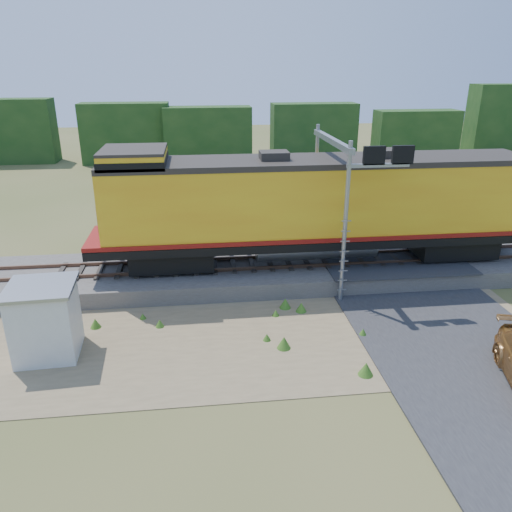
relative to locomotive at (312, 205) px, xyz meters
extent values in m
plane|color=#475123|center=(-2.87, -6.00, -3.69)|extent=(140.00, 140.00, 0.00)
cube|color=slate|center=(-2.87, 0.00, -3.29)|extent=(70.00, 5.00, 0.80)
cube|color=brown|center=(-2.87, -0.72, -2.81)|extent=(70.00, 0.10, 0.16)
cube|color=brown|center=(-2.87, 0.72, -2.81)|extent=(70.00, 0.10, 0.16)
cube|color=#8C7754|center=(-4.87, -5.50, -3.67)|extent=(26.00, 8.00, 0.03)
cube|color=#38383A|center=(4.13, 0.00, -2.86)|extent=(7.00, 5.20, 0.06)
cube|color=#38383A|center=(4.13, 16.00, -3.65)|extent=(7.00, 24.00, 0.08)
cube|color=#183A15|center=(-2.87, 32.00, -0.44)|extent=(36.00, 3.00, 6.50)
cube|color=black|center=(-6.65, 0.00, -2.25)|extent=(3.86, 2.46, 0.96)
cube|color=black|center=(7.28, 0.00, -2.25)|extent=(3.86, 2.46, 0.96)
cube|color=black|center=(0.31, 0.00, -1.57)|extent=(21.43, 3.21, 0.39)
cylinder|color=gray|center=(0.31, 0.00, -2.08)|extent=(5.89, 1.29, 1.29)
cube|color=yellow|center=(0.31, 0.00, 0.28)|extent=(19.82, 3.11, 3.32)
cube|color=maroon|center=(0.31, 0.00, -1.25)|extent=(21.43, 3.27, 0.19)
cube|color=#28231E|center=(0.31, 0.00, 2.07)|extent=(19.82, 3.16, 0.26)
cube|color=yellow|center=(-8.04, 0.00, 2.32)|extent=(2.79, 3.11, 0.75)
cube|color=#28231E|center=(-8.04, 0.00, 2.74)|extent=(2.79, 3.16, 0.13)
cube|color=black|center=(-8.04, 0.00, 2.26)|extent=(2.84, 3.16, 0.37)
cube|color=maroon|center=(-9.65, 0.00, -0.09)|extent=(0.11, 2.14, 1.29)
cube|color=#28231E|center=(-1.83, 0.00, 2.32)|extent=(1.29, 1.07, 0.48)
cube|color=#28231E|center=(3.53, 0.00, 2.32)|extent=(1.29, 1.07, 0.48)
cube|color=silver|center=(-10.94, -5.81, -2.37)|extent=(2.21, 2.21, 2.63)
cube|color=gray|center=(-10.94, -5.81, -1.01)|extent=(2.44, 2.44, 0.13)
cylinder|color=gray|center=(0.82, -2.80, -0.15)|extent=(0.18, 0.18, 7.08)
cylinder|color=gray|center=(0.82, 2.80, -0.15)|extent=(0.18, 0.18, 7.08)
cube|color=gray|center=(0.82, 0.00, 2.98)|extent=(0.25, 6.20, 0.25)
cube|color=gray|center=(2.03, -2.80, 2.38)|extent=(2.63, 0.15, 0.15)
cube|color=black|center=(1.83, -2.80, 2.78)|extent=(0.91, 0.15, 0.76)
cube|color=black|center=(3.05, -2.80, 2.78)|extent=(0.91, 0.15, 0.76)
camera|label=1|loc=(-5.30, -22.35, 6.33)|focal=35.00mm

